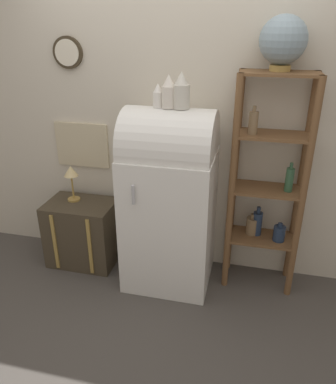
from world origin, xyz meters
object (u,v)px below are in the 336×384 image
object	(u,v)px
vase_right	(181,91)
globe	(283,40)
refrigerator	(170,197)
desk_lamp	(71,175)
vase_left	(158,96)
suitcase_trunk	(83,232)
vase_center	(169,93)

from	to	relation	value
vase_right	globe	bearing A→B (deg)	14.26
refrigerator	desk_lamp	world-z (taller)	refrigerator
vase_left	vase_right	world-z (taller)	vase_right
refrigerator	vase_left	distance (m)	0.79
desk_lamp	suitcase_trunk	bearing A→B (deg)	-33.20
vase_right	desk_lamp	size ratio (longest dim) A/B	0.78
suitcase_trunk	globe	size ratio (longest dim) A/B	1.67
refrigerator	vase_center	size ratio (longest dim) A/B	6.36
refrigerator	globe	xyz separation A→B (m)	(0.73, 0.16, 1.16)
suitcase_trunk	globe	world-z (taller)	globe
globe	desk_lamp	bearing A→B (deg)	-178.10
vase_center	globe	bearing A→B (deg)	12.96
vase_center	vase_left	bearing A→B (deg)	171.31
desk_lamp	globe	bearing A→B (deg)	1.90
suitcase_trunk	vase_left	distance (m)	1.46
vase_left	vase_center	bearing A→B (deg)	-8.69
vase_left	vase_right	distance (m)	0.18
vase_center	vase_right	world-z (taller)	vase_right
vase_left	desk_lamp	distance (m)	1.09
refrigerator	vase_center	bearing A→B (deg)	-134.18
refrigerator	suitcase_trunk	xyz separation A→B (m)	(-0.82, 0.06, -0.47)
vase_left	suitcase_trunk	bearing A→B (deg)	175.89
vase_center	desk_lamp	world-z (taller)	vase_center
suitcase_trunk	vase_right	world-z (taller)	vase_right
suitcase_trunk	globe	bearing A→B (deg)	3.85
refrigerator	vase_left	size ratio (longest dim) A/B	8.91
globe	desk_lamp	world-z (taller)	globe
vase_center	desk_lamp	distance (m)	1.18
refrigerator	suitcase_trunk	size ratio (longest dim) A/B	2.48
vase_right	desk_lamp	xyz separation A→B (m)	(-0.98, 0.11, -0.77)
suitcase_trunk	desk_lamp	world-z (taller)	desk_lamp
vase_left	desk_lamp	world-z (taller)	vase_left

